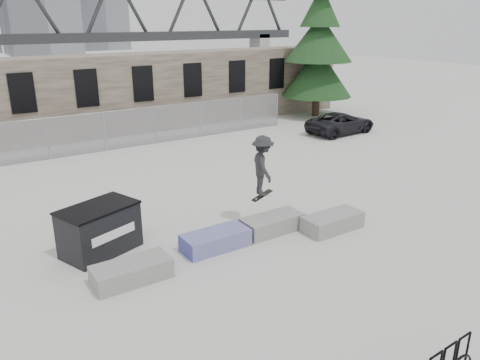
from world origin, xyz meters
name	(u,v)px	position (x,y,z in m)	size (l,w,h in m)	color
ground	(240,243)	(0.00, 0.00, 0.00)	(120.00, 120.00, 0.00)	beige
stone_wall	(81,97)	(0.00, 16.24, 2.26)	(36.00, 2.58, 4.50)	brown
chainlink_fence	(105,131)	(0.00, 12.50, 1.04)	(22.06, 0.06, 2.02)	gray
planter_far_left	(132,271)	(-3.51, -0.22, 0.28)	(2.00, 0.90, 0.52)	gray
planter_center_left	(216,239)	(-0.78, 0.16, 0.28)	(2.00, 0.90, 0.52)	#373AA7
planter_center_right	(272,223)	(1.32, 0.17, 0.28)	(2.00, 0.90, 0.52)	gray
planter_offset	(333,221)	(3.03, -0.78, 0.28)	(2.00, 0.90, 0.52)	gray
dumpster	(100,229)	(-3.66, 1.80, 0.71)	(2.46, 1.95, 1.41)	black
spruce_tree	(319,45)	(15.09, 13.44, 4.77)	(4.70, 4.70, 11.50)	#38281E
truss_bridge	(74,37)	(10.00, 55.00, 4.13)	(70.00, 3.00, 9.80)	#2D3033
suv	(341,123)	(12.85, 8.76, 0.61)	(2.04, 4.42, 1.23)	black
skateboarder	(263,166)	(1.35, 0.77, 2.02)	(1.09, 1.43, 2.09)	#252527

